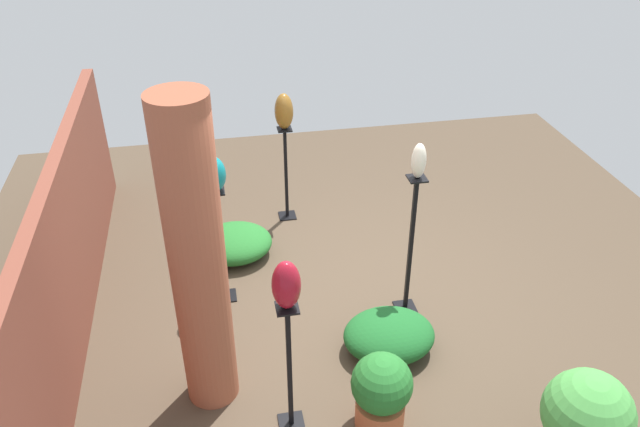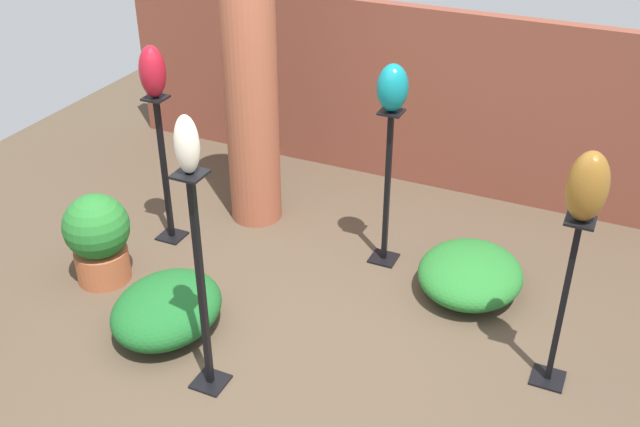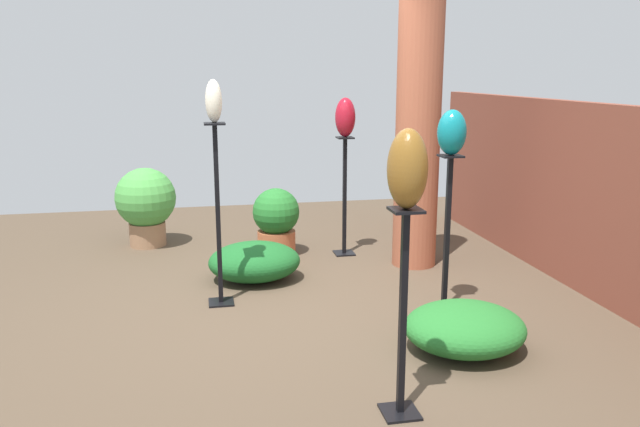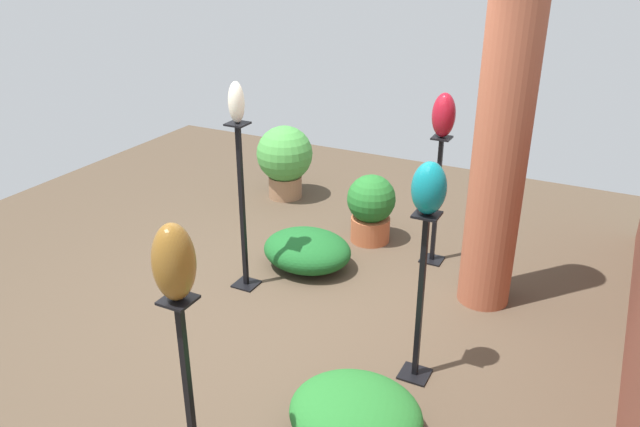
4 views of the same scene
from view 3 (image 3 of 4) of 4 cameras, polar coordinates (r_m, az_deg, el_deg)
The scene contains 15 objects.
ground_plane at distance 4.98m, azimuth -3.83°, elevation -8.72°, with size 8.00×8.00×0.00m, color #4C3D2D.
brick_wall_back at distance 5.69m, azimuth 23.07°, elevation 1.31°, with size 5.60×0.12×1.58m, color brown.
brick_pillar at distance 5.91m, azimuth 8.94°, elevation 7.65°, with size 0.42×0.42×2.62m, color #9E5138.
pedestal_ivory at distance 4.96m, azimuth -9.29°, elevation -0.82°, with size 0.20×0.20×1.45m.
pedestal_ruby at distance 6.29m, azimuth 2.26°, elevation 1.11°, with size 0.20×0.20×1.20m.
pedestal_teal at distance 4.87m, azimuth 11.51°, elevation -2.50°, with size 0.20×0.20×1.23m.
pedestal_bronze at distance 3.38m, azimuth 7.56°, elevation -9.95°, with size 0.20×0.20×1.15m.
art_vase_ivory at distance 4.83m, azimuth -9.70°, elevation 10.10°, with size 0.13×0.13×0.32m, color beige.
art_vase_ruby at distance 6.17m, azimuth 2.33°, elevation 8.78°, with size 0.19×0.20×0.38m, color maroon.
art_vase_teal at distance 4.72m, azimuth 11.96°, elevation 7.27°, with size 0.22×0.21×0.33m, color #0F727A.
art_vase_bronze at distance 3.16m, azimuth 8.00°, elevation 4.06°, with size 0.22×0.21×0.41m, color brown.
potted_plant_walkway_edge at distance 6.33m, azimuth -4.03°, elevation -0.55°, with size 0.47×0.47×0.68m.
potted_plant_back_center at distance 6.87m, azimuth -15.64°, elevation 0.99°, with size 0.63×0.63×0.84m.
foliage_bed_east at distance 4.34m, azimuth 13.09°, elevation -10.16°, with size 0.74×0.82×0.31m, color #236B28.
foliage_bed_west at distance 5.61m, azimuth -6.01°, elevation -4.39°, with size 0.68×0.82×0.34m, color #195923.
Camera 3 is at (4.60, -0.58, 1.83)m, focal length 35.00 mm.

